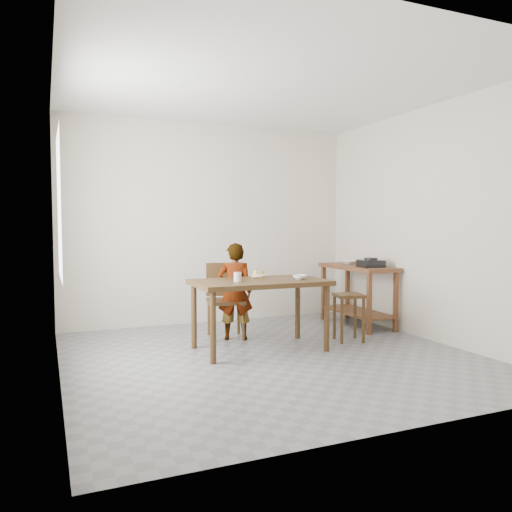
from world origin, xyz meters
name	(u,v)px	position (x,y,z in m)	size (l,w,h in m)	color
floor	(271,358)	(0.00, 0.00, -0.02)	(4.00, 4.00, 0.04)	slate
ceiling	(272,84)	(0.00, 0.00, 2.72)	(4.00, 4.00, 0.04)	white
wall_back	(210,224)	(0.00, 2.02, 1.35)	(4.00, 0.04, 2.70)	silver
wall_front	(406,222)	(0.00, -2.02, 1.35)	(4.00, 0.04, 2.70)	silver
wall_left	(54,223)	(-2.02, 0.00, 1.35)	(0.04, 4.00, 2.70)	silver
wall_right	(430,224)	(2.02, 0.00, 1.35)	(0.04, 4.00, 2.70)	silver
window_pane	(59,206)	(-1.97, 0.20, 1.50)	(0.02, 1.10, 1.30)	silver
dining_table	(260,315)	(0.00, 0.30, 0.38)	(1.40, 0.80, 0.75)	#402A14
prep_counter	(357,295)	(1.72, 1.00, 0.40)	(0.50, 1.20, 0.80)	brown
child	(235,291)	(-0.07, 0.86, 0.56)	(0.41, 0.27, 1.13)	white
dining_chair	(226,301)	(-0.14, 0.97, 0.44)	(0.42, 0.42, 0.88)	#402A14
stool	(349,317)	(1.10, 0.27, 0.27)	(0.31, 0.31, 0.55)	#402A14
glass_tumbler	(238,277)	(-0.27, 0.26, 0.80)	(0.08, 0.08, 0.10)	silver
small_bowl	(300,277)	(0.43, 0.20, 0.77)	(0.15, 0.15, 0.05)	white
banana	(259,276)	(0.06, 0.46, 0.78)	(0.17, 0.12, 0.06)	#FAD158
serving_bowl	(349,262)	(1.72, 1.21, 0.83)	(0.21, 0.21, 0.05)	white
gas_burner	(371,264)	(1.72, 0.71, 0.85)	(0.27, 0.27, 0.09)	black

